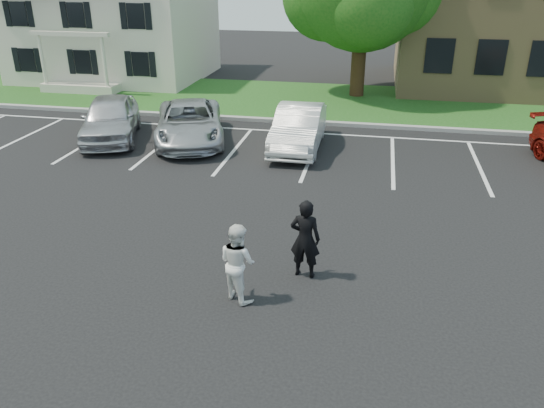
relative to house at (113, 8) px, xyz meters
The scene contains 10 objects.
ground_plane 24.14m from the house, 56.94° to the right, with size 90.00×90.00×0.00m, color black.
curb 15.71m from the house, 31.52° to the right, with size 40.00×0.30×0.15m, color gray.
grass_strip 14.11m from the house, 17.00° to the right, with size 44.00×8.00×0.08m, color #0C420E.
stall_lines 18.53m from the house, 37.43° to the right, with size 34.00×5.36×0.01m.
house is the anchor object (origin of this frame).
man_black_suit 24.32m from the house, 54.95° to the right, with size 0.64×0.42×1.76m, color black.
man_white_shirt 24.60m from the house, 58.68° to the right, with size 0.79×0.62×1.63m, color white.
car_silver_west 12.99m from the house, 65.42° to the right, with size 1.91×4.74×1.61m, color #BABABF.
car_silver_minivan 14.28m from the house, 53.47° to the right, with size 2.39×5.19×1.44m, color #A9ACB1.
car_white_sedan 17.01m from the house, 42.06° to the right, with size 1.60×4.58×1.51m, color silver.
Camera 1 is at (2.11, -9.52, 6.12)m, focal length 35.00 mm.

